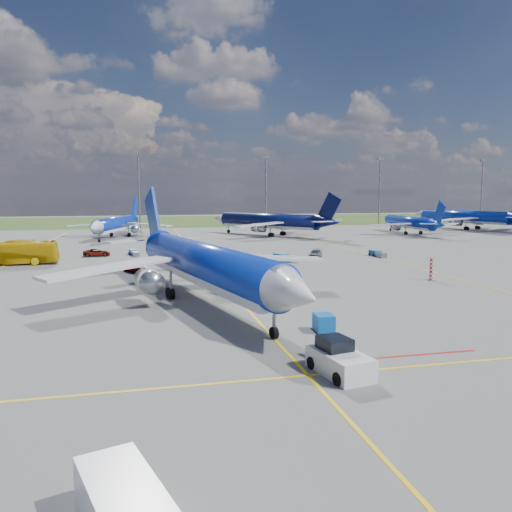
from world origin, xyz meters
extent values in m
plane|color=#5C5C59|center=(0.00, 0.00, 0.00)|extent=(400.00, 400.00, 0.00)
cube|color=#2D4719|center=(0.00, 150.00, 0.00)|extent=(400.00, 80.00, 0.01)
cube|color=yellow|center=(0.00, 30.00, 0.01)|extent=(0.25, 160.00, 0.02)
cube|color=yellow|center=(0.00, -20.00, 0.01)|extent=(60.00, 0.25, 0.02)
cube|color=yellow|center=(-30.00, 40.00, 0.01)|extent=(0.25, 120.00, 0.02)
cube|color=yellow|center=(30.00, 40.00, 0.01)|extent=(0.25, 120.00, 0.02)
cube|color=#A5140F|center=(8.00, -18.00, 0.01)|extent=(10.00, 0.25, 0.02)
cylinder|color=slate|center=(-10.00, 110.00, 11.00)|extent=(0.50, 0.50, 22.00)
cube|color=slate|center=(-10.00, 110.00, 22.30)|extent=(2.20, 0.50, 0.80)
cylinder|color=slate|center=(30.00, 110.00, 11.00)|extent=(0.50, 0.50, 22.00)
cube|color=slate|center=(30.00, 110.00, 22.30)|extent=(2.20, 0.50, 0.80)
cylinder|color=slate|center=(70.00, 110.00, 11.00)|extent=(0.50, 0.50, 22.00)
cube|color=slate|center=(70.00, 110.00, 22.30)|extent=(2.20, 0.50, 0.80)
cylinder|color=slate|center=(110.00, 110.00, 11.00)|extent=(0.50, 0.50, 22.00)
cube|color=slate|center=(110.00, 110.00, 22.30)|extent=(2.20, 0.50, 0.80)
cylinder|color=red|center=(26.00, 8.00, 1.50)|extent=(0.50, 0.50, 3.00)
cube|color=silver|center=(1.99, -20.17, 0.69)|extent=(3.16, 4.85, 1.39)
cube|color=black|center=(1.87, -19.54, 1.66)|extent=(2.04, 2.21, 0.96)
cube|color=slate|center=(1.47, -17.45, 0.59)|extent=(0.75, 2.57, 0.21)
cube|color=#0C55A9|center=(4.37, -11.08, 0.71)|extent=(1.51, 1.85, 1.42)
imported|color=gold|center=(-29.25, 34.89, 1.89)|extent=(13.56, 3.24, 3.77)
imported|color=#999999|center=(-11.06, 23.28, 0.62)|extent=(2.95, 3.89, 1.24)
imported|color=#999999|center=(-17.36, 42.59, 0.65)|extent=(4.89, 2.72, 1.29)
imported|color=#999999|center=(19.47, 32.94, 0.64)|extent=(3.70, 4.76, 1.29)
cube|color=#1A659D|center=(12.60, 30.58, 0.54)|extent=(2.27, 2.90, 1.08)
cube|color=slate|center=(13.60, 28.23, 0.44)|extent=(1.86, 2.27, 0.89)
cube|color=#1C6AAA|center=(-11.21, 43.54, 0.47)|extent=(1.60, 2.41, 0.94)
cube|color=slate|center=(-10.79, 41.36, 0.38)|extent=(1.34, 1.88, 0.77)
cube|color=#196198|center=(30.18, 32.12, 0.50)|extent=(1.37, 2.40, 1.00)
cube|color=slate|center=(30.28, 29.77, 0.41)|extent=(1.16, 1.85, 0.81)
camera|label=1|loc=(-9.64, -47.72, 11.09)|focal=35.00mm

